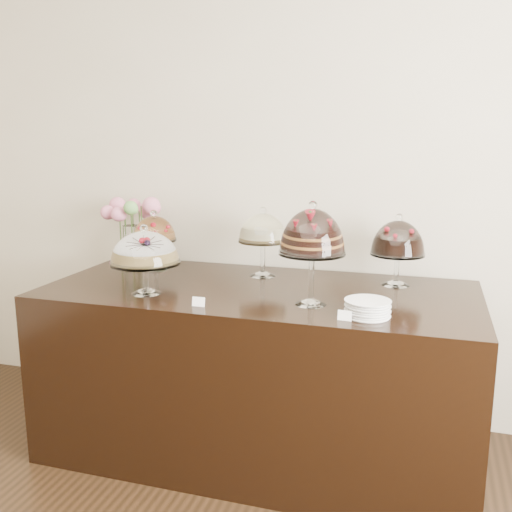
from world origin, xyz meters
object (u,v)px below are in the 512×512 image
(cake_stand_sugar_sponge, at_px, (145,250))
(plate_stack, at_px, (368,308))
(cake_stand_cheesecake, at_px, (263,231))
(flower_vase, at_px, (132,220))
(display_counter, at_px, (259,370))
(cake_stand_choco_layer, at_px, (312,235))
(cake_stand_fruit_tart, at_px, (154,232))
(cake_stand_dark_choco, at_px, (398,241))

(cake_stand_sugar_sponge, xyz_separation_m, plate_stack, (1.10, -0.06, -0.18))
(cake_stand_cheesecake, height_order, flower_vase, flower_vase)
(display_counter, distance_m, cake_stand_cheesecake, 0.76)
(cake_stand_choco_layer, bearing_deg, flower_vase, 155.88)
(display_counter, distance_m, flower_vase, 1.21)
(cake_stand_cheesecake, height_order, cake_stand_fruit_tart, cake_stand_cheesecake)
(cake_stand_choco_layer, bearing_deg, cake_stand_fruit_tart, 156.88)
(display_counter, xyz_separation_m, cake_stand_fruit_tart, (-0.71, 0.23, 0.67))
(cake_stand_dark_choco, xyz_separation_m, flower_vase, (-1.58, 0.07, 0.03))
(display_counter, height_order, cake_stand_sugar_sponge, cake_stand_sugar_sponge)
(cake_stand_sugar_sponge, relative_size, cake_stand_cheesecake, 0.90)
(cake_stand_sugar_sponge, bearing_deg, cake_stand_dark_choco, 24.10)
(cake_stand_sugar_sponge, relative_size, cake_stand_choco_layer, 0.72)
(cake_stand_cheesecake, relative_size, cake_stand_dark_choco, 1.03)
(cake_stand_sugar_sponge, relative_size, plate_stack, 1.79)
(cake_stand_cheesecake, relative_size, cake_stand_fruit_tart, 1.10)
(cake_stand_sugar_sponge, bearing_deg, cake_stand_cheesecake, 48.84)
(plate_stack, bearing_deg, cake_stand_cheesecake, 138.14)
(display_counter, xyz_separation_m, cake_stand_choco_layer, (0.31, -0.20, 0.78))
(cake_stand_dark_choco, distance_m, flower_vase, 1.58)
(display_counter, bearing_deg, cake_stand_fruit_tart, 161.73)
(cake_stand_cheesecake, xyz_separation_m, cake_stand_dark_choco, (0.73, 0.01, -0.02))
(cake_stand_cheesecake, xyz_separation_m, cake_stand_fruit_tart, (-0.65, -0.03, -0.03))
(cake_stand_choco_layer, distance_m, cake_stand_cheesecake, 0.60)
(cake_stand_choco_layer, xyz_separation_m, cake_stand_fruit_tart, (-1.02, 0.44, -0.10))
(cake_stand_cheesecake, height_order, plate_stack, cake_stand_cheesecake)
(display_counter, height_order, plate_stack, plate_stack)
(cake_stand_cheesecake, xyz_separation_m, flower_vase, (-0.85, 0.08, 0.01))
(display_counter, relative_size, cake_stand_choco_layer, 4.54)
(plate_stack, bearing_deg, display_counter, 151.90)
(cake_stand_choco_layer, height_order, plate_stack, cake_stand_choco_layer)
(flower_vase, xyz_separation_m, plate_stack, (1.50, -0.66, -0.23))
(cake_stand_choco_layer, bearing_deg, cake_stand_dark_choco, 53.15)
(display_counter, xyz_separation_m, flower_vase, (-0.91, 0.35, 0.72))
(flower_vase, height_order, plate_stack, flower_vase)
(display_counter, xyz_separation_m, cake_stand_sugar_sponge, (-0.51, -0.26, 0.67))
(cake_stand_choco_layer, height_order, cake_stand_dark_choco, cake_stand_choco_layer)
(cake_stand_dark_choco, bearing_deg, cake_stand_fruit_tart, -178.35)
(flower_vase, bearing_deg, display_counter, -20.80)
(display_counter, xyz_separation_m, cake_stand_cheesecake, (-0.06, 0.26, 0.71))
(cake_stand_cheesecake, height_order, cake_stand_dark_choco, cake_stand_cheesecake)
(flower_vase, bearing_deg, cake_stand_sugar_sponge, -56.36)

